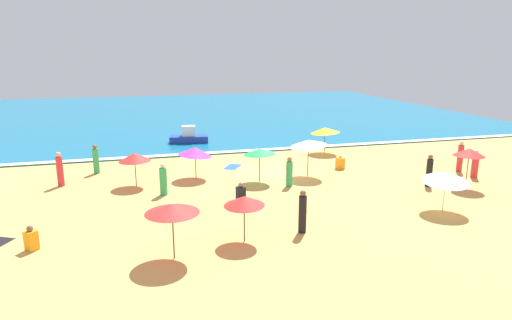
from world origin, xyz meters
The scene contains 25 objects.
ground_plane centered at (0.00, 0.00, 0.00)m, with size 60.00×60.00×0.00m, color #E0A856.
ocean_water centered at (0.00, 28.00, 0.05)m, with size 60.00×44.00×0.10m, color #146B93.
wave_breaker_foam centered at (0.00, 6.30, 0.10)m, with size 57.00×0.70×0.01m, color white.
beach_umbrella_0 centered at (-7.66, -0.37, 1.66)m, with size 2.14×2.13×1.90m.
beach_umbrella_1 centered at (6.16, -8.18, 1.67)m, with size 2.75×2.77×2.04m.
beach_umbrella_2 centered at (-0.83, -1.32, 1.77)m, with size 2.15×2.14×1.98m.
beach_umbrella_3 centered at (-3.60, -9.05, 1.67)m, with size 2.26×2.26×1.89m.
beach_umbrella_4 centered at (-6.39, -9.83, 1.90)m, with size 2.72×2.72×2.07m.
beach_umbrella_5 centered at (9.76, -5.37, 1.99)m, with size 2.17×2.17×2.20m.
beach_umbrella_6 centered at (2.26, -0.95, 2.02)m, with size 2.59×2.56×2.33m.
beach_umbrella_7 centered at (-4.25, 0.32, 1.62)m, with size 2.23×2.20×1.97m.
beach_umbrella_8 centered at (5.73, 4.53, 1.68)m, with size 2.77×2.76×1.97m.
beachgoer_0 centered at (7.95, -4.61, 0.86)m, with size 0.46×0.46×1.80m.
beachgoer_1 centered at (11.72, -2.43, 0.91)m, with size 0.38×0.38×1.92m.
beachgoer_2 centered at (-9.97, 2.97, 0.84)m, with size 0.45×0.45×1.78m.
beachgoer_3 centered at (4.88, 0.09, 0.38)m, with size 0.52×0.52×0.90m.
beachgoer_4 centered at (11.64, -3.82, 0.77)m, with size 0.43×0.43×1.67m.
beachgoer_5 centered at (-1.08, -8.81, 0.87)m, with size 0.42×0.42×1.82m.
beachgoer_6 centered at (-11.51, -7.72, 0.43)m, with size 0.55×0.55×0.98m.
beachgoer_7 centered at (0.51, -2.62, 0.79)m, with size 0.48×0.48×1.68m.
beachgoer_8 centered at (-2.58, -4.10, 0.39)m, with size 0.47×0.47×0.90m.
beachgoer_9 centered at (-11.68, 0.74, 0.92)m, with size 0.46×0.46×1.93m.
beachgoer_10 centered at (-6.28, -2.33, 0.78)m, with size 0.51×0.51×1.68m.
beach_towel_1 centered at (-1.63, 2.31, 0.01)m, with size 1.50×1.70×0.01m.
small_boat_0 centered at (-3.47, 10.42, 0.53)m, with size 3.17×1.59×1.36m.
Camera 1 is at (-7.37, -24.81, 7.31)m, focal length 31.13 mm.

